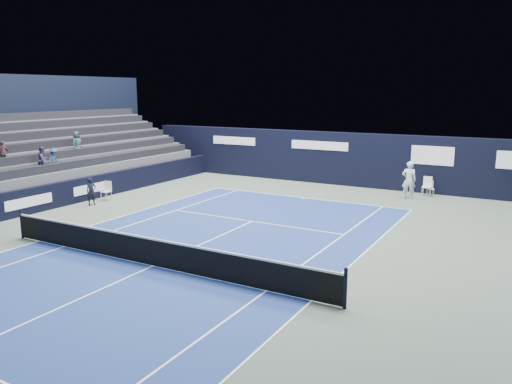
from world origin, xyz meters
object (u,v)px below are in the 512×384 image
at_px(tennis_net, 152,251).
at_px(tennis_player, 409,180).
at_px(folding_chair_back_b, 430,187).
at_px(line_judge_chair, 107,189).
at_px(folding_chair_back_a, 427,183).

xyz_separation_m(tennis_net, tennis_player, (4.73, 14.44, 0.46)).
xyz_separation_m(folding_chair_back_b, line_judge_chair, (-14.23, -9.21, 0.09)).
height_order(line_judge_chair, tennis_player, tennis_player).
relative_size(folding_chair_back_b, tennis_net, 0.06).
relative_size(line_judge_chair, tennis_player, 0.50).
height_order(line_judge_chair, tennis_net, tennis_net).
xyz_separation_m(folding_chair_back_a, tennis_player, (-0.70, -1.26, 0.29)).
height_order(folding_chair_back_a, folding_chair_back_b, folding_chair_back_a).
distance_m(line_judge_chair, tennis_player, 15.55).
bearing_deg(tennis_net, line_judge_chair, 142.99).
distance_m(folding_chair_back_b, tennis_net, 16.69).
xyz_separation_m(folding_chair_back_b, tennis_net, (-5.58, -15.73, 0.05)).
bearing_deg(tennis_player, folding_chair_back_a, 60.85).
relative_size(folding_chair_back_a, line_judge_chair, 1.06).
height_order(folding_chair_back_a, tennis_player, tennis_player).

